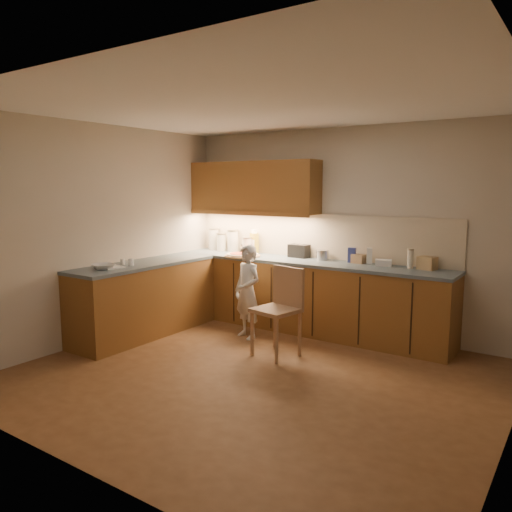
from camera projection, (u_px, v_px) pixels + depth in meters
name	position (u px, v px, depth m)	size (l,w,h in m)	color
room	(255.00, 206.00, 4.69)	(4.54, 4.50, 2.62)	brown
l_counter	(250.00, 296.00, 6.40)	(3.77, 2.62, 0.92)	brown
backsplash	(316.00, 236.00, 6.59)	(3.75, 0.02, 0.58)	beige
upper_cabinets	(253.00, 187.00, 6.87)	(1.95, 0.36, 0.73)	brown
pizza_on_board	(242.00, 255.00, 6.74)	(0.49, 0.49, 0.20)	tan
child	(247.00, 292.00, 6.12)	(0.42, 0.28, 1.15)	silver
wooden_chair	(281.00, 305.00, 5.51)	(0.52, 0.52, 0.98)	tan
mixing_bowl	(103.00, 267.00, 5.70)	(0.25, 0.25, 0.06)	silver
canister_a	(214.00, 239.00, 7.45)	(0.16, 0.16, 0.32)	silver
canister_b	(222.00, 242.00, 7.32)	(0.15, 0.15, 0.26)	white
canister_c	(233.00, 241.00, 7.25)	(0.17, 0.17, 0.32)	white
canister_d	(247.00, 245.00, 7.05)	(0.14, 0.14, 0.23)	silver
oil_jug	(254.00, 242.00, 7.06)	(0.13, 0.12, 0.33)	#AC9622
toaster	(299.00, 251.00, 6.64)	(0.28, 0.18, 0.18)	black
steel_pot	(322.00, 255.00, 6.41)	(0.17, 0.17, 0.13)	#ACACB1
blue_box	(352.00, 255.00, 6.20)	(0.09, 0.07, 0.19)	#303E92
card_box_a	(358.00, 259.00, 6.15)	(0.16, 0.11, 0.11)	#A7825A
white_bottle	(369.00, 256.00, 6.09)	(0.07, 0.07, 0.20)	silver
flat_pack	(383.00, 263.00, 5.95)	(0.19, 0.13, 0.08)	white
tall_jar	(410.00, 259.00, 5.75)	(0.07, 0.07, 0.23)	silver
card_box_b	(427.00, 263.00, 5.68)	(0.19, 0.15, 0.15)	tan
dough_cloth	(110.00, 267.00, 5.81)	(0.29, 0.23, 0.02)	silver
spice_jar_a	(123.00, 262.00, 6.02)	(0.05, 0.05, 0.07)	silver
spice_jar_b	(131.00, 262.00, 5.95)	(0.06, 0.06, 0.08)	white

